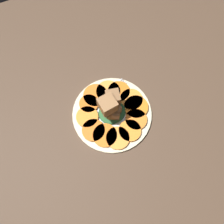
{
  "coord_description": "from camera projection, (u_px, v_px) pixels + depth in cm",
  "views": [
    {
      "loc": [
        9.22,
        21.18,
        67.8
      ],
      "look_at": [
        0.0,
        0.0,
        4.1
      ],
      "focal_mm": 35.0,
      "sensor_mm": 36.0,
      "label": 1
    }
  ],
  "objects": [
    {
      "name": "carrot_slice_9",
      "position": [
        131.0,
        100.0,
        0.7
      ],
      "size": [
        7.31,
        7.31,
        0.95
      ],
      "primitive_type": "cylinder",
      "color": "orange",
      "rests_on": "plate"
    },
    {
      "name": "carrot_slice_10",
      "position": [
        119.0,
        92.0,
        0.71
      ],
      "size": [
        7.17,
        7.17,
        0.95
      ],
      "primitive_type": "cylinder",
      "color": "orange",
      "rests_on": "plate"
    },
    {
      "name": "carrot_slice_7",
      "position": [
        136.0,
        120.0,
        0.67
      ],
      "size": [
        6.75,
        6.75,
        0.95
      ],
      "primitive_type": "cylinder",
      "color": "orange",
      "rests_on": "plate"
    },
    {
      "name": "carrot_slice_8",
      "position": [
        136.0,
        107.0,
        0.69
      ],
      "size": [
        7.66,
        7.66,
        0.95
      ],
      "primitive_type": "cylinder",
      "color": "orange",
      "rests_on": "plate"
    },
    {
      "name": "carrot_slice_0",
      "position": [
        96.0,
        95.0,
        0.7
      ],
      "size": [
        7.87,
        7.87,
        0.95
      ],
      "primitive_type": "cylinder",
      "color": "orange",
      "rests_on": "plate"
    },
    {
      "name": "plate",
      "position": [
        112.0,
        114.0,
        0.69
      ],
      "size": [
        25.06,
        25.06,
        1.05
      ],
      "color": "beige",
      "rests_on": "table_slab"
    },
    {
      "name": "table_slab",
      "position": [
        112.0,
        115.0,
        0.71
      ],
      "size": [
        120.0,
        120.0,
        2.0
      ],
      "primitive_type": "cube",
      "color": "#4C3828",
      "rests_on": "ground"
    },
    {
      "name": "carrot_slice_1",
      "position": [
        89.0,
        104.0,
        0.69
      ],
      "size": [
        6.13,
        6.13,
        0.95
      ],
      "primitive_type": "cylinder",
      "color": "orange",
      "rests_on": "plate"
    },
    {
      "name": "carrot_slice_6",
      "position": [
        130.0,
        131.0,
        0.66
      ],
      "size": [
        6.86,
        6.86,
        0.95
      ],
      "primitive_type": "cylinder",
      "color": "orange",
      "rests_on": "plate"
    },
    {
      "name": "fork",
      "position": [
        105.0,
        99.0,
        0.7
      ],
      "size": [
        18.49,
        9.06,
        0.4
      ],
      "rotation": [
        0.0,
        0.0,
        0.4
      ],
      "color": "silver",
      "rests_on": "plate"
    },
    {
      "name": "carrot_slice_4",
      "position": [
        105.0,
        135.0,
        0.66
      ],
      "size": [
        7.35,
        7.35,
        0.95
      ],
      "primitive_type": "cylinder",
      "color": "orange",
      "rests_on": "plate"
    },
    {
      "name": "carrot_slice_11",
      "position": [
        108.0,
        92.0,
        0.71
      ],
      "size": [
        7.87,
        7.87,
        0.95
      ],
      "primitive_type": "cylinder",
      "color": "#F99438",
      "rests_on": "plate"
    },
    {
      "name": "carrot_slice_3",
      "position": [
        93.0,
        130.0,
        0.66
      ],
      "size": [
        7.03,
        7.03,
        0.95
      ],
      "primitive_type": "cylinder",
      "color": "orange",
      "rests_on": "plate"
    },
    {
      "name": "carrot_slice_2",
      "position": [
        87.0,
        117.0,
        0.68
      ],
      "size": [
        6.89,
        6.89,
        0.95
      ],
      "primitive_type": "cylinder",
      "color": "orange",
      "rests_on": "plate"
    },
    {
      "name": "center_pile",
      "position": [
        111.0,
        108.0,
        0.65
      ],
      "size": [
        8.58,
        7.93,
        10.72
      ],
      "color": "#2D6033",
      "rests_on": "plate"
    },
    {
      "name": "carrot_slice_5",
      "position": [
        118.0,
        138.0,
        0.65
      ],
      "size": [
        7.07,
        7.07,
        0.95
      ],
      "primitive_type": "cylinder",
      "color": "orange",
      "rests_on": "plate"
    }
  ]
}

